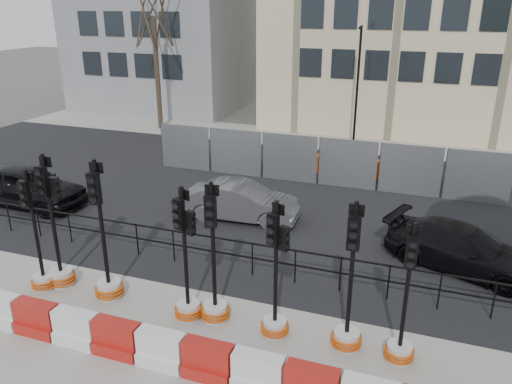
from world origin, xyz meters
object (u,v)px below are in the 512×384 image
at_px(car_c, 463,249).
at_px(car_a, 28,186).
at_px(traffic_signal_h, 401,334).
at_px(traffic_signal_a, 41,266).
at_px(traffic_signal_d, 187,289).

bearing_deg(car_c, car_a, 111.51).
height_order(traffic_signal_h, car_a, traffic_signal_h).
height_order(traffic_signal_a, car_c, traffic_signal_a).
bearing_deg(traffic_signal_d, car_a, 168.92).
distance_m(traffic_signal_d, car_c, 7.73).
bearing_deg(car_a, car_c, -87.35).
xyz_separation_m(traffic_signal_a, car_a, (-4.56, 4.47, 0.08)).
xyz_separation_m(car_a, car_c, (14.85, 0.31, -0.13)).
bearing_deg(traffic_signal_h, traffic_signal_d, -179.52).
height_order(traffic_signal_h, car_c, traffic_signal_h).
distance_m(traffic_signal_d, car_a, 9.75).
bearing_deg(car_a, traffic_signal_a, -133.02).
bearing_deg(traffic_signal_d, traffic_signal_h, 17.13).
relative_size(traffic_signal_h, car_a, 0.70).
xyz_separation_m(traffic_signal_h, car_a, (-13.52, 4.26, 0.10)).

